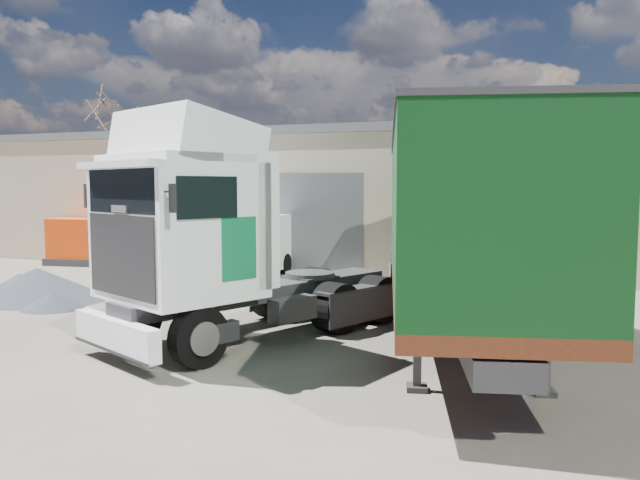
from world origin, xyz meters
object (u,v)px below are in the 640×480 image
(panel_van, at_px, (233,248))
(orange_skip, at_px, (89,244))
(tractor_unit, at_px, (218,249))
(box_trailer, at_px, (455,212))
(bare_tree, at_px, (114,104))

(panel_van, xyz_separation_m, orange_skip, (-7.56, 1.99, -0.30))
(tractor_unit, relative_size, panel_van, 1.35)
(box_trailer, relative_size, orange_skip, 4.13)
(box_trailer, bearing_deg, panel_van, 135.47)
(bare_tree, xyz_separation_m, panel_van, (14.20, -12.43, -6.81))
(panel_van, height_order, orange_skip, panel_van)
(box_trailer, distance_m, panel_van, 9.29)
(bare_tree, bearing_deg, panel_van, -41.20)
(box_trailer, bearing_deg, bare_tree, 128.76)
(bare_tree, distance_m, orange_skip, 14.27)
(tractor_unit, bearing_deg, bare_tree, 156.76)
(tractor_unit, height_order, box_trailer, tractor_unit)
(bare_tree, height_order, orange_skip, bare_tree)
(panel_van, distance_m, orange_skip, 7.82)
(tractor_unit, distance_m, box_trailer, 5.11)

